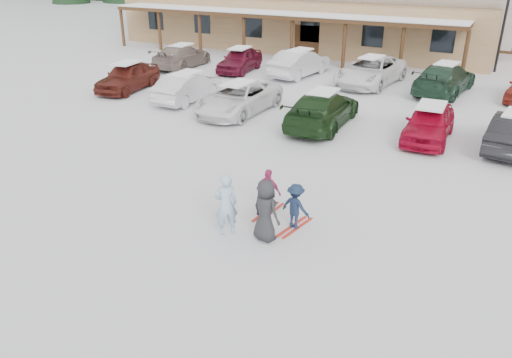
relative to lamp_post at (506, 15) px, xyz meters
The scene contains 19 objects.
ground 24.85m from the lamp_post, 102.15° to the right, with size 160.00×160.00×0.00m, color silver.
lamp_post is the anchor object (origin of this frame).
adult_skier 25.20m from the lamp_post, 101.48° to the right, with size 0.63×0.41×1.72m, color #9FC0D9.
toddler_red 24.11m from the lamp_post, 100.54° to the right, with size 0.38×0.30×0.78m, color #B63733.
child_navy 23.88m from the lamp_post, 98.48° to the right, with size 0.83×0.48×1.29m, color #15233D.
skis_child_navy 23.96m from the lamp_post, 98.48° to the right, with size 0.20×1.40×0.03m, color red.
child_magenta 23.62m from the lamp_post, 101.08° to the right, with size 0.79×0.33×1.34m, color #B92C6B.
skis_child_magenta 23.70m from the lamp_post, 101.08° to the right, with size 0.20×1.40×0.03m, color red.
bystander_dark 24.81m from the lamp_post, 99.21° to the right, with size 0.82×0.53×1.67m, color #272729.
parked_car_0 22.36m from the lamp_post, 141.06° to the right, with size 1.75×4.36×1.48m, color #581D16.
parked_car_1 19.63m from the lamp_post, 132.82° to the right, with size 1.50×4.29×1.41m, color silver.
parked_car_2 18.12m from the lamp_post, 123.86° to the right, with size 2.32×5.04×1.40m, color white.
parked_car_3 16.28m from the lamp_post, 111.47° to the right, with size 2.11×5.18×1.50m, color #183215.
parked_car_4 14.98m from the lamp_post, 96.06° to the right, with size 1.67×4.16×1.42m, color #AD0928.
parked_car_7 19.85m from the lamp_post, 156.68° to the right, with size 2.00×4.92×1.43m, color gray.
parked_car_8 16.09m from the lamp_post, 153.27° to the right, with size 1.71×4.25×1.45m, color maroon.
parked_car_9 12.61m from the lamp_post, 147.31° to the right, with size 1.65×4.74×1.56m, color silver.
parked_car_10 9.47m from the lamp_post, 131.67° to the right, with size 2.57×5.58×1.55m, color white.
parked_car_11 7.64m from the lamp_post, 107.00° to the right, with size 2.19×5.39×1.56m, color #213F2C.
Camera 1 is at (6.11, -10.33, 6.81)m, focal length 35.00 mm.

